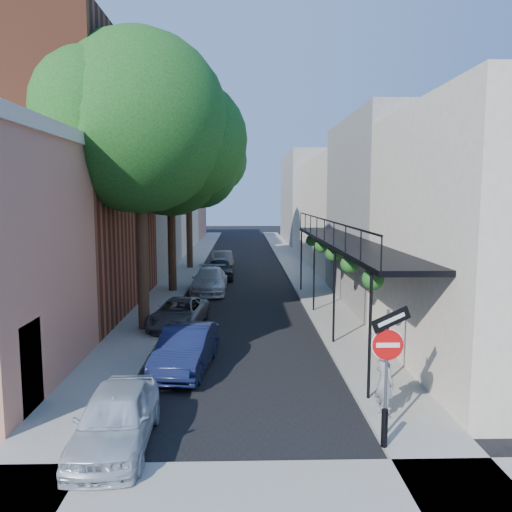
{
  "coord_description": "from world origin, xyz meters",
  "views": [
    {
      "loc": [
        0.09,
        -9.22,
        5.28
      ],
      "look_at": [
        0.63,
        11.42,
        2.8
      ],
      "focal_mm": 35.0,
      "sensor_mm": 36.0,
      "label": 1
    }
  ],
  "objects": [
    {
      "name": "parked_car_c",
      "position": [
        -2.51,
        10.56,
        0.57
      ],
      "size": [
        2.38,
        4.29,
        1.14
      ],
      "primitive_type": "imported",
      "rotation": [
        0.0,
        0.0,
        -0.13
      ],
      "color": "#54565C",
      "rests_on": "ground"
    },
    {
      "name": "buildings_right",
      "position": [
        8.99,
        29.49,
        4.42
      ],
      "size": [
        9.8,
        55.0,
        10.0
      ],
      "color": "beige",
      "rests_on": "ground"
    },
    {
      "name": "buildings_left",
      "position": [
        -9.3,
        28.76,
        4.94
      ],
      "size": [
        10.1,
        59.1,
        12.0
      ],
      "color": "tan",
      "rests_on": "ground"
    },
    {
      "name": "bollard",
      "position": [
        3.0,
        0.5,
        0.52
      ],
      "size": [
        0.14,
        0.14,
        0.8
      ],
      "primitive_type": "cylinder",
      "color": "black",
      "rests_on": "sidewalk_right"
    },
    {
      "name": "road_surface",
      "position": [
        0.0,
        30.0,
        0.01
      ],
      "size": [
        6.0,
        64.0,
        0.01
      ],
      "primitive_type": "cube",
      "color": "black",
      "rests_on": "ground"
    },
    {
      "name": "oak_far",
      "position": [
        -3.35,
        27.27,
        8.26
      ],
      "size": [
        7.7,
        7.0,
        11.9
      ],
      "color": "#322214",
      "rests_on": "ground"
    },
    {
      "name": "parked_car_a",
      "position": [
        -2.6,
        0.85,
        0.64
      ],
      "size": [
        1.64,
        3.82,
        1.28
      ],
      "primitive_type": "imported",
      "rotation": [
        0.0,
        0.0,
        0.03
      ],
      "color": "silver",
      "rests_on": "ground"
    },
    {
      "name": "parked_car_d",
      "position": [
        -1.76,
        17.93,
        0.66
      ],
      "size": [
        1.89,
        4.59,
        1.33
      ],
      "primitive_type": "imported",
      "rotation": [
        0.0,
        0.0,
        -0.01
      ],
      "color": "silver",
      "rests_on": "ground"
    },
    {
      "name": "sidewalk_cross",
      "position": [
        0.0,
        -1.0,
        0.06
      ],
      "size": [
        12.0,
        2.0,
        0.12
      ],
      "primitive_type": "cube",
      "color": "gray",
      "rests_on": "ground"
    },
    {
      "name": "sign_post",
      "position": [
        3.16,
        0.97,
        2.04
      ],
      "size": [
        0.89,
        0.17,
        2.99
      ],
      "color": "#595B60",
      "rests_on": "ground"
    },
    {
      "name": "ground",
      "position": [
        0.0,
        0.0,
        0.0
      ],
      "size": [
        160.0,
        160.0,
        0.0
      ],
      "primitive_type": "plane",
      "color": "black",
      "rests_on": "ground"
    },
    {
      "name": "sidewalk_left",
      "position": [
        -4.0,
        30.0,
        0.06
      ],
      "size": [
        2.0,
        64.0,
        0.12
      ],
      "primitive_type": "cube",
      "color": "gray",
      "rests_on": "ground"
    },
    {
      "name": "parked_car_b",
      "position": [
        -1.66,
        5.56,
        0.66
      ],
      "size": [
        1.85,
        4.16,
        1.33
      ],
      "primitive_type": "imported",
      "rotation": [
        0.0,
        0.0,
        -0.11
      ],
      "color": "#12193A",
      "rests_on": "ground"
    },
    {
      "name": "oak_mid",
      "position": [
        -3.42,
        18.23,
        7.06
      ],
      "size": [
        6.6,
        6.0,
        10.2
      ],
      "color": "#322214",
      "rests_on": "ground"
    },
    {
      "name": "pedestrian",
      "position": [
        3.4,
        1.97,
        0.94
      ],
      "size": [
        0.57,
        0.7,
        1.65
      ],
      "primitive_type": "imported",
      "rotation": [
        0.0,
        0.0,
        1.91
      ],
      "color": "slate",
      "rests_on": "sidewalk_right"
    },
    {
      "name": "oak_near",
      "position": [
        -3.37,
        10.26,
        7.88
      ],
      "size": [
        7.48,
        6.8,
        11.42
      ],
      "color": "#322214",
      "rests_on": "ground"
    },
    {
      "name": "parked_car_e",
      "position": [
        -1.4,
        22.52,
        0.68
      ],
      "size": [
        1.9,
        4.12,
        1.37
      ],
      "primitive_type": "imported",
      "rotation": [
        0.0,
        0.0,
        0.07
      ],
      "color": "black",
      "rests_on": "ground"
    },
    {
      "name": "parked_car_f",
      "position": [
        -1.4,
        26.78,
        0.64
      ],
      "size": [
        1.75,
        4.02,
        1.29
      ],
      "primitive_type": "imported",
      "rotation": [
        0.0,
        0.0,
        0.1
      ],
      "color": "#6C635B",
      "rests_on": "ground"
    },
    {
      "name": "sidewalk_right",
      "position": [
        4.0,
        30.0,
        0.06
      ],
      "size": [
        2.0,
        64.0,
        0.12
      ],
      "primitive_type": "cube",
      "color": "gray",
      "rests_on": "ground"
    }
  ]
}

